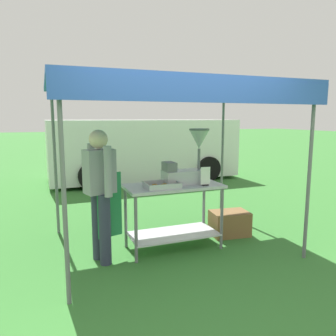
{
  "coord_description": "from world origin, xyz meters",
  "views": [
    {
      "loc": [
        -1.37,
        -3.0,
        1.74
      ],
      "look_at": [
        0.2,
        1.08,
        1.07
      ],
      "focal_mm": 34.7,
      "sensor_mm": 36.0,
      "label": 1
    }
  ],
  "objects_px": {
    "donut_fryer": "(188,162)",
    "supply_crate": "(229,223)",
    "stall_canopy": "(171,90)",
    "donut_cart": "(173,203)",
    "van_white": "(143,149)",
    "menu_sign": "(205,178)",
    "vendor": "(100,189)",
    "donut_tray": "(161,186)"
  },
  "relations": [
    {
      "from": "donut_cart",
      "to": "supply_crate",
      "type": "bearing_deg",
      "value": 9.27
    },
    {
      "from": "donut_fryer",
      "to": "stall_canopy",
      "type": "bearing_deg",
      "value": 163.51
    },
    {
      "from": "stall_canopy",
      "to": "vendor",
      "type": "bearing_deg",
      "value": -170.57
    },
    {
      "from": "menu_sign",
      "to": "vendor",
      "type": "bearing_deg",
      "value": 174.26
    },
    {
      "from": "stall_canopy",
      "to": "van_white",
      "type": "distance_m",
      "value": 5.18
    },
    {
      "from": "donut_cart",
      "to": "supply_crate",
      "type": "distance_m",
      "value": 1.08
    },
    {
      "from": "donut_fryer",
      "to": "menu_sign",
      "type": "relative_size",
      "value": 2.98
    },
    {
      "from": "donut_cart",
      "to": "donut_fryer",
      "type": "bearing_deg",
      "value": 7.74
    },
    {
      "from": "vendor",
      "to": "van_white",
      "type": "height_order",
      "value": "van_white"
    },
    {
      "from": "vendor",
      "to": "menu_sign",
      "type": "bearing_deg",
      "value": -5.74
    },
    {
      "from": "van_white",
      "to": "supply_crate",
      "type": "bearing_deg",
      "value": -91.21
    },
    {
      "from": "menu_sign",
      "to": "donut_fryer",
      "type": "bearing_deg",
      "value": 121.72
    },
    {
      "from": "donut_cart",
      "to": "van_white",
      "type": "distance_m",
      "value": 5.14
    },
    {
      "from": "stall_canopy",
      "to": "van_white",
      "type": "height_order",
      "value": "stall_canopy"
    },
    {
      "from": "stall_canopy",
      "to": "menu_sign",
      "type": "bearing_deg",
      "value": -38.68
    },
    {
      "from": "donut_cart",
      "to": "donut_fryer",
      "type": "height_order",
      "value": "donut_fryer"
    },
    {
      "from": "donut_cart",
      "to": "donut_tray",
      "type": "xyz_separation_m",
      "value": [
        -0.21,
        -0.1,
        0.27
      ]
    },
    {
      "from": "vendor",
      "to": "donut_fryer",
      "type": "bearing_deg",
      "value": 4.46
    },
    {
      "from": "stall_canopy",
      "to": "van_white",
      "type": "relative_size",
      "value": 0.59
    },
    {
      "from": "menu_sign",
      "to": "supply_crate",
      "type": "distance_m",
      "value": 1.06
    },
    {
      "from": "stall_canopy",
      "to": "donut_cart",
      "type": "xyz_separation_m",
      "value": [
        0.0,
        -0.1,
        -1.48
      ]
    },
    {
      "from": "donut_fryer",
      "to": "menu_sign",
      "type": "distance_m",
      "value": 0.32
    },
    {
      "from": "supply_crate",
      "to": "donut_fryer",
      "type": "bearing_deg",
      "value": -170.27
    },
    {
      "from": "donut_tray",
      "to": "donut_fryer",
      "type": "relative_size",
      "value": 0.58
    },
    {
      "from": "donut_cart",
      "to": "menu_sign",
      "type": "distance_m",
      "value": 0.55
    },
    {
      "from": "donut_cart",
      "to": "supply_crate",
      "type": "height_order",
      "value": "donut_cart"
    },
    {
      "from": "donut_cart",
      "to": "van_white",
      "type": "relative_size",
      "value": 0.25
    },
    {
      "from": "donut_cart",
      "to": "vendor",
      "type": "distance_m",
      "value": 1.01
    },
    {
      "from": "stall_canopy",
      "to": "donut_fryer",
      "type": "height_order",
      "value": "stall_canopy"
    },
    {
      "from": "donut_fryer",
      "to": "supply_crate",
      "type": "xyz_separation_m",
      "value": [
        0.75,
        0.13,
        -0.98
      ]
    },
    {
      "from": "stall_canopy",
      "to": "supply_crate",
      "type": "distance_m",
      "value": 2.15
    },
    {
      "from": "donut_cart",
      "to": "van_white",
      "type": "height_order",
      "value": "van_white"
    },
    {
      "from": "supply_crate",
      "to": "vendor",
      "type": "bearing_deg",
      "value": -173.49
    },
    {
      "from": "donut_tray",
      "to": "donut_fryer",
      "type": "distance_m",
      "value": 0.52
    },
    {
      "from": "vendor",
      "to": "supply_crate",
      "type": "relative_size",
      "value": 2.74
    },
    {
      "from": "menu_sign",
      "to": "supply_crate",
      "type": "xyz_separation_m",
      "value": [
        0.61,
        0.36,
        -0.8
      ]
    },
    {
      "from": "donut_cart",
      "to": "donut_fryer",
      "type": "relative_size",
      "value": 1.75
    },
    {
      "from": "donut_fryer",
      "to": "menu_sign",
      "type": "bearing_deg",
      "value": -58.28
    },
    {
      "from": "stall_canopy",
      "to": "donut_tray",
      "type": "height_order",
      "value": "stall_canopy"
    },
    {
      "from": "stall_canopy",
      "to": "donut_fryer",
      "type": "xyz_separation_m",
      "value": [
        0.23,
        -0.07,
        -0.94
      ]
    },
    {
      "from": "donut_tray",
      "to": "menu_sign",
      "type": "distance_m",
      "value": 0.59
    },
    {
      "from": "donut_cart",
      "to": "donut_tray",
      "type": "height_order",
      "value": "donut_tray"
    }
  ]
}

